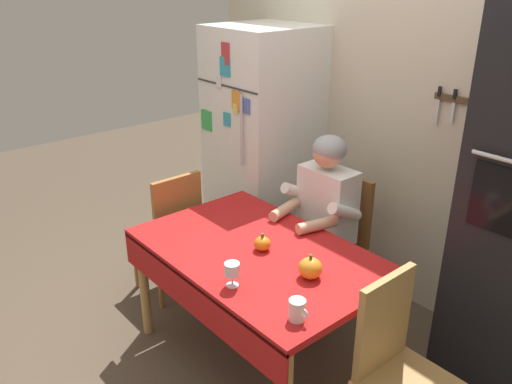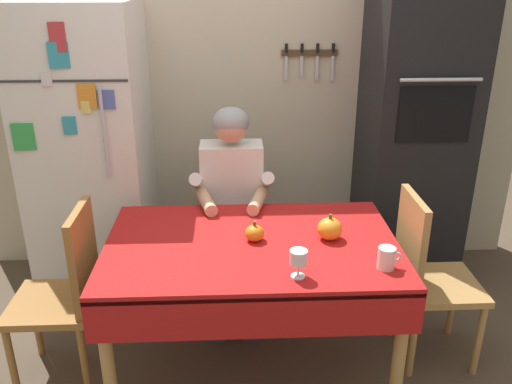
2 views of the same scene
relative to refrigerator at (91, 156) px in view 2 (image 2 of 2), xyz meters
name	(u,v)px [view 2 (image 2 of 2)]	position (x,y,z in m)	size (l,w,h in m)	color
ground_plane	(253,378)	(0.95, -0.96, -0.90)	(10.00, 10.00, 0.00)	brown
back_wall_assembly	(252,77)	(1.00, 0.39, 0.40)	(3.70, 0.13, 2.60)	beige
refrigerator	(91,156)	(0.00, 0.00, 0.00)	(0.68, 0.71, 1.80)	white
wall_oven	(414,126)	(2.00, 0.04, 0.15)	(0.60, 0.64, 2.10)	black
dining_table	(252,259)	(0.95, -0.88, -0.24)	(1.40, 0.90, 0.74)	tan
chair_behind_person	(233,217)	(0.86, -0.09, -0.39)	(0.40, 0.40, 0.93)	brown
seated_person	(232,196)	(0.86, -0.28, -0.16)	(0.47, 0.55, 1.25)	#38384C
chair_left_side	(67,289)	(0.05, -0.88, -0.39)	(0.40, 0.40, 0.93)	#9E6B33
chair_right_side	(426,272)	(1.85, -0.80, -0.39)	(0.40, 0.40, 0.93)	tan
coffee_mug	(387,258)	(1.53, -1.13, -0.11)	(0.10, 0.08, 0.10)	white
wine_glass	(299,258)	(1.13, -1.19, -0.07)	(0.08, 0.08, 0.13)	white
pumpkin_large	(255,233)	(0.96, -0.85, -0.12)	(0.09, 0.09, 0.10)	orange
pumpkin_medium	(330,229)	(1.33, -0.85, -0.11)	(0.12, 0.12, 0.13)	orange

